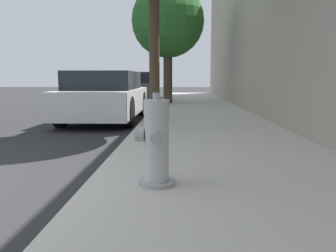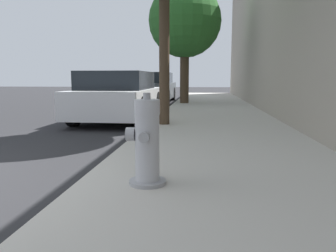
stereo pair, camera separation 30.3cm
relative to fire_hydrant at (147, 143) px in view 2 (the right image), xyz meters
The scene contains 5 objects.
sidewalk_slab 0.96m from the fire_hydrant, 16.55° to the right, with size 2.97×40.00×0.13m.
fire_hydrant is the anchor object (origin of this frame).
parked_car_near 5.89m from the fire_hydrant, 107.07° to the left, with size 1.77×4.10×1.29m.
parked_car_mid 12.48m from the fire_hydrant, 98.39° to the left, with size 1.73×4.37×1.38m.
street_tree_far 10.64m from the fire_hydrant, 91.49° to the left, with size 2.84×2.84×4.62m.
Camera 2 is at (3.37, -2.68, 1.11)m, focal length 35.00 mm.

